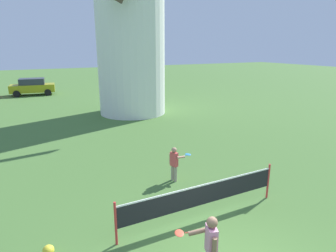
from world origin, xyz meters
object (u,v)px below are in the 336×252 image
at_px(player_far, 175,162).
at_px(parked_car_mustard, 33,86).
at_px(player_near, 210,246).
at_px(windmill, 130,2).
at_px(tennis_net, 202,195).
at_px(stray_ball, 48,251).

bearing_deg(player_far, parked_car_mustard, 98.80).
bearing_deg(player_far, player_near, -109.59).
height_order(windmill, player_far, windmill).
distance_m(windmill, tennis_net, 14.63).
xyz_separation_m(tennis_net, player_far, (0.41, 2.31, 0.00)).
height_order(player_far, stray_ball, player_far).
relative_size(windmill, player_far, 11.93).
relative_size(player_far, stray_ball, 4.81).
bearing_deg(stray_ball, player_far, 25.16).
distance_m(tennis_net, player_far, 2.35).
xyz_separation_m(player_near, parked_car_mustard, (-1.91, 26.11, 0.00)).
xyz_separation_m(windmill, player_far, (-2.39, -10.52, -6.44)).
bearing_deg(windmill, tennis_net, -102.33).
distance_m(tennis_net, player_near, 2.15).
bearing_deg(tennis_net, windmill, 77.67).
relative_size(windmill, stray_ball, 57.42).
xyz_separation_m(player_far, parked_car_mustard, (-3.40, 21.94, 0.12)).
bearing_deg(tennis_net, stray_ball, 175.15).
height_order(windmill, player_near, windmill).
bearing_deg(tennis_net, player_far, 79.90).
xyz_separation_m(windmill, parked_car_mustard, (-5.79, 11.42, -6.32)).
bearing_deg(parked_car_mustard, player_far, -81.20).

